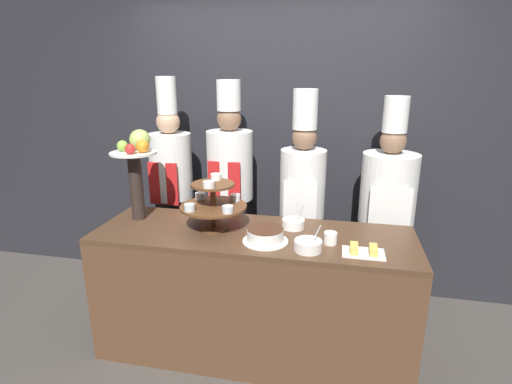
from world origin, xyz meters
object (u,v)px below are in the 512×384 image
Objects in this scene: fruit_pedestal at (137,162)px; chef_right at (387,207)px; cake_round at (265,235)px; chef_center_right at (302,197)px; chef_center_left at (230,185)px; serving_bowl_far at (293,223)px; chef_left at (172,184)px; cup_white at (330,238)px; cake_square_tray at (364,251)px; tiered_stand at (213,202)px; serving_bowl_near at (308,245)px.

fruit_pedestal is 1.88m from chef_right.
cake_round is 0.79m from chef_center_right.
serving_bowl_far is at bearing -41.07° from chef_center_left.
chef_left is 1.05× the size of chef_center_right.
cake_square_tray is at bearing -27.46° from cup_white.
cake_square_tray is (0.59, -0.05, -0.02)m from cake_round.
cake_square_tray is 1.48× the size of serving_bowl_far.
chef_center_left is 0.59m from chef_center_right.
tiered_stand is 1.00m from cake_square_tray.
cake_round is 1.22m from chef_left.
cake_square_tray is at bearing -35.02° from serving_bowl_far.
chef_center_left is at bearing 180.00° from chef_right.
cup_white is at bearing -28.11° from chef_left.
fruit_pedestal is 0.62m from chef_left.
cake_round is 0.30m from serving_bowl_far.
chef_left is (-1.54, 0.82, 0.09)m from cake_square_tray.
tiered_stand reaches higher than serving_bowl_near.
cup_white is at bearing 7.48° from cake_round.
cup_white is 0.49× the size of serving_bowl_near.
cake_round is at bearing 164.65° from serving_bowl_near.
cup_white is 1.10m from chef_center_left.
chef_right is at bearing -0.00° from chef_center_left.
chef_center_left is at bearing 45.69° from fruit_pedestal.
cake_square_tray is 0.32m from serving_bowl_near.
fruit_pedestal is (-0.58, 0.09, 0.23)m from tiered_stand.
cup_white is 1.53m from chef_left.
tiered_stand is 2.71× the size of serving_bowl_far.
tiered_stand reaches higher than cake_round.
chef_center_right is at bearing 98.07° from serving_bowl_near.
serving_bowl_near reaches higher than serving_bowl_far.
chef_right reaches higher than tiered_stand.
serving_bowl_near is 0.09× the size of chef_center_left.
serving_bowl_near is at bearing -69.27° from serving_bowl_far.
serving_bowl_far is at bearing 110.73° from serving_bowl_near.
fruit_pedestal reaches higher than cake_round.
chef_center_left is (-0.06, 0.63, -0.06)m from tiered_stand.
tiered_stand is 0.85m from chef_left.
chef_center_right reaches higher than cake_round.
serving_bowl_near reaches higher than cup_white.
chef_center_right is (0.01, 0.51, 0.03)m from serving_bowl_far.
cake_round is at bearing -172.52° from cup_white.
chef_center_left is at bearing 138.93° from serving_bowl_far.
tiered_stand is 1.56× the size of cake_round.
serving_bowl_far is at bearing 61.64° from cake_round.
chef_left reaches higher than tiered_stand.
fruit_pedestal is 1.17m from serving_bowl_far.
cake_square_tray is 0.13× the size of chef_left.
serving_bowl_near is 1.02× the size of serving_bowl_far.
fruit_pedestal is 1.42m from cup_white.
chef_left is 1.01× the size of chef_center_left.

